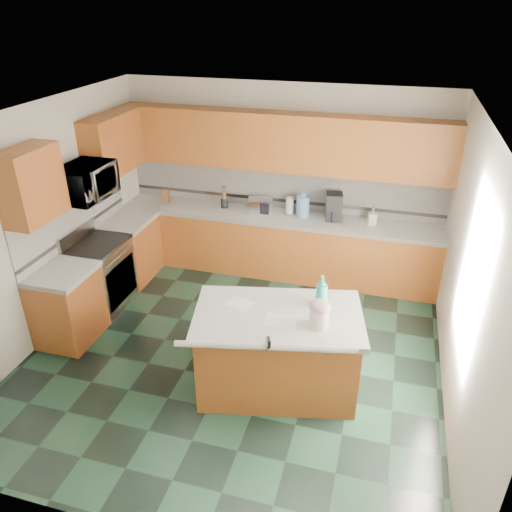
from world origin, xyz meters
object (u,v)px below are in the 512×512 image
(island_base, at_px, (277,354))
(island_top, at_px, (278,317))
(coffee_maker, at_px, (334,206))
(treat_jar, at_px, (319,318))
(knife_block, at_px, (166,196))
(toaster_oven, at_px, (261,205))
(soap_bottle_island, at_px, (322,291))

(island_base, xyz_separation_m, island_top, (0.00, 0.00, 0.46))
(island_base, bearing_deg, coffee_maker, 73.59)
(treat_jar, relative_size, knife_block, 1.01)
(treat_jar, bearing_deg, coffee_maker, 102.09)
(toaster_oven, xyz_separation_m, coffee_maker, (1.04, 0.03, 0.09))
(toaster_oven, bearing_deg, island_top, -85.32)
(island_base, relative_size, soap_bottle_island, 4.55)
(island_top, relative_size, knife_block, 8.78)
(coffee_maker, bearing_deg, treat_jar, -95.32)
(treat_jar, xyz_separation_m, toaster_oven, (-1.26, 2.55, 0.00))
(island_base, relative_size, island_top, 0.94)
(island_base, distance_m, island_top, 0.46)
(island_base, distance_m, coffee_maker, 2.59)
(island_base, distance_m, knife_block, 3.44)
(island_base, bearing_deg, knife_block, 121.49)
(treat_jar, distance_m, coffee_maker, 2.59)
(treat_jar, height_order, knife_block, knife_block)
(treat_jar, bearing_deg, island_top, 174.61)
(knife_block, bearing_deg, island_top, -54.15)
(island_top, distance_m, toaster_oven, 2.60)
(island_base, bearing_deg, toaster_oven, 97.08)
(island_base, relative_size, toaster_oven, 4.52)
(knife_block, xyz_separation_m, toaster_oven, (1.48, 0.00, 0.01))
(treat_jar, relative_size, soap_bottle_island, 0.56)
(coffee_maker, bearing_deg, toaster_oven, 171.53)
(island_top, height_order, treat_jar, treat_jar)
(island_top, distance_m, coffee_maker, 2.51)
(island_base, height_order, toaster_oven, toaster_oven)
(island_base, xyz_separation_m, soap_bottle_island, (0.38, 0.26, 0.66))
(soap_bottle_island, height_order, coffee_maker, coffee_maker)
(island_top, bearing_deg, treat_jar, -24.61)
(treat_jar, xyz_separation_m, knife_block, (-2.74, 2.55, -0.00))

